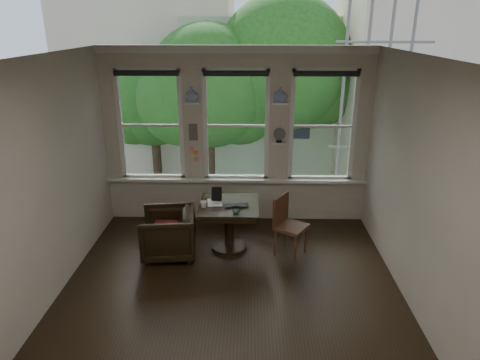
{
  "coord_description": "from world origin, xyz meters",
  "views": [
    {
      "loc": [
        0.24,
        -4.84,
        3.35
      ],
      "look_at": [
        0.1,
        0.9,
        1.22
      ],
      "focal_mm": 32.0,
      "sensor_mm": 36.0,
      "label": 1
    }
  ],
  "objects_px": {
    "laptop": "(237,207)",
    "mug": "(204,204)",
    "table": "(229,227)",
    "armchair_left": "(168,233)",
    "side_chair_right": "(291,227)"
  },
  "relations": [
    {
      "from": "armchair_left",
      "to": "side_chair_right",
      "type": "distance_m",
      "value": 1.85
    },
    {
      "from": "laptop",
      "to": "armchair_left",
      "type": "bearing_deg",
      "value": -179.58
    },
    {
      "from": "table",
      "to": "armchair_left",
      "type": "height_order",
      "value": "table"
    },
    {
      "from": "side_chair_right",
      "to": "laptop",
      "type": "bearing_deg",
      "value": 121.64
    },
    {
      "from": "table",
      "to": "side_chair_right",
      "type": "height_order",
      "value": "side_chair_right"
    },
    {
      "from": "armchair_left",
      "to": "mug",
      "type": "relative_size",
      "value": 7.72
    },
    {
      "from": "table",
      "to": "mug",
      "type": "xyz_separation_m",
      "value": [
        -0.37,
        -0.12,
        0.42
      ]
    },
    {
      "from": "side_chair_right",
      "to": "table",
      "type": "bearing_deg",
      "value": 113.92
    },
    {
      "from": "side_chair_right",
      "to": "laptop",
      "type": "xyz_separation_m",
      "value": [
        -0.82,
        0.02,
        0.3
      ]
    },
    {
      "from": "armchair_left",
      "to": "side_chair_right",
      "type": "bearing_deg",
      "value": 86.06
    },
    {
      "from": "table",
      "to": "mug",
      "type": "height_order",
      "value": "mug"
    },
    {
      "from": "mug",
      "to": "table",
      "type": "bearing_deg",
      "value": 17.35
    },
    {
      "from": "side_chair_right",
      "to": "laptop",
      "type": "distance_m",
      "value": 0.88
    },
    {
      "from": "laptop",
      "to": "mug",
      "type": "distance_m",
      "value": 0.49
    },
    {
      "from": "side_chair_right",
      "to": "mug",
      "type": "xyz_separation_m",
      "value": [
        -1.31,
        0.03,
        0.34
      ]
    }
  ]
}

